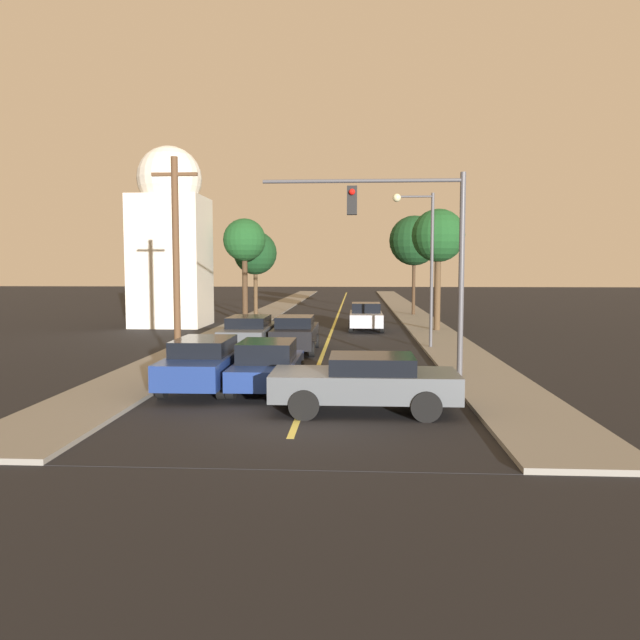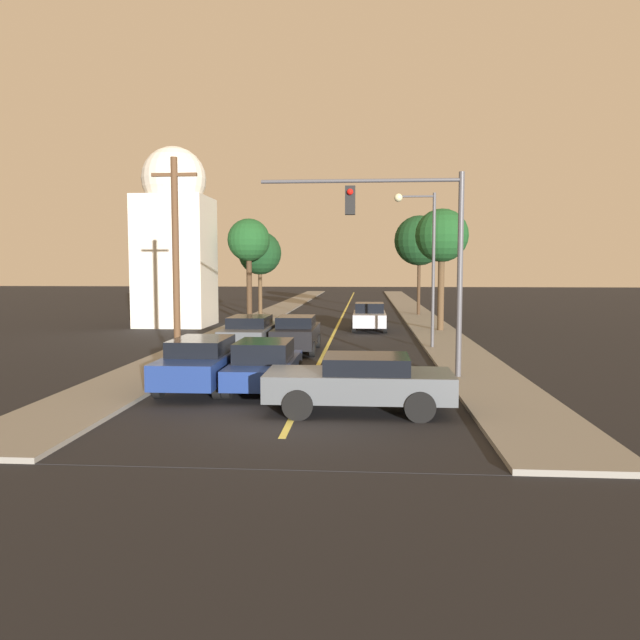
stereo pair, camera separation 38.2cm
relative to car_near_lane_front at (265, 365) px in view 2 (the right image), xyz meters
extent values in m
plane|color=black|center=(1.21, -3.19, -0.75)|extent=(200.00, 200.00, 0.00)
cube|color=black|center=(1.21, 32.81, -0.75)|extent=(8.61, 80.00, 0.01)
cube|color=#D1C14C|center=(1.21, 32.81, -0.74)|extent=(0.16, 76.00, 0.00)
cube|color=gray|center=(-4.35, 32.81, -0.69)|extent=(2.50, 80.00, 0.12)
cube|color=gray|center=(6.76, 32.81, -0.69)|extent=(2.50, 80.00, 0.12)
cube|color=navy|center=(0.00, 0.05, -0.14)|extent=(1.74, 4.46, 0.56)
cube|color=black|center=(0.00, -0.13, 0.43)|extent=(1.53, 2.01, 0.58)
cylinder|color=black|center=(-0.83, 1.43, -0.42)|extent=(0.22, 0.67, 0.67)
cylinder|color=black|center=(0.83, 1.43, -0.42)|extent=(0.22, 0.67, 0.67)
cylinder|color=black|center=(-0.83, -1.33, -0.42)|extent=(0.22, 0.67, 0.67)
cylinder|color=black|center=(0.83, -1.33, -0.42)|extent=(0.22, 0.67, 0.67)
cube|color=black|center=(0.00, 8.33, -0.05)|extent=(1.70, 4.53, 0.77)
cube|color=black|center=(0.00, 8.15, 0.57)|extent=(1.50, 2.04, 0.45)
cylinder|color=black|center=(-0.81, 9.74, -0.44)|extent=(0.22, 0.64, 0.64)
cylinder|color=black|center=(0.81, 9.74, -0.44)|extent=(0.22, 0.64, 0.64)
cylinder|color=black|center=(-0.81, 6.93, -0.44)|extent=(0.22, 0.64, 0.64)
cylinder|color=black|center=(0.81, 6.93, -0.44)|extent=(0.22, 0.64, 0.64)
cube|color=navy|center=(-1.89, 0.22, -0.04)|extent=(1.76, 5.18, 0.70)
cube|color=black|center=(-1.89, 0.02, 0.54)|extent=(1.54, 2.33, 0.46)
cylinder|color=black|center=(-2.73, 1.83, -0.39)|extent=(0.22, 0.72, 0.72)
cylinder|color=black|center=(-1.06, 1.83, -0.39)|extent=(0.22, 0.72, 0.72)
cylinder|color=black|center=(-2.73, -1.38, -0.39)|extent=(0.22, 0.72, 0.72)
cylinder|color=black|center=(-1.06, -1.38, -0.39)|extent=(0.22, 0.72, 0.72)
cube|color=#474C51|center=(-1.89, 7.92, -0.01)|extent=(1.80, 5.18, 0.78)
cube|color=black|center=(-1.89, 7.72, 0.60)|extent=(1.58, 2.33, 0.43)
cylinder|color=black|center=(-2.75, 9.53, -0.40)|extent=(0.22, 0.70, 0.70)
cylinder|color=black|center=(-1.04, 9.53, -0.40)|extent=(0.22, 0.70, 0.70)
cylinder|color=black|center=(-2.75, 6.32, -0.40)|extent=(0.22, 0.70, 0.70)
cylinder|color=black|center=(-1.04, 6.32, -0.40)|extent=(0.22, 0.70, 0.70)
cube|color=#A5A8B2|center=(3.14, 17.54, -0.08)|extent=(1.81, 4.30, 0.71)
cube|color=black|center=(3.14, 17.71, 0.55)|extent=(1.60, 1.94, 0.55)
cylinder|color=black|center=(4.00, 16.21, -0.43)|extent=(0.22, 0.64, 0.64)
cylinder|color=black|center=(2.28, 16.21, -0.43)|extent=(0.22, 0.64, 0.64)
cylinder|color=black|center=(4.00, 18.87, -0.43)|extent=(0.22, 0.64, 0.64)
cylinder|color=black|center=(2.28, 18.87, -0.43)|extent=(0.22, 0.64, 0.64)
cube|color=#474C51|center=(2.79, -2.64, -0.06)|extent=(4.61, 1.92, 0.66)
cube|color=black|center=(2.98, -2.64, 0.48)|extent=(2.08, 1.69, 0.41)
cylinder|color=black|center=(1.36, -3.55, -0.39)|extent=(0.74, 0.22, 0.74)
cylinder|color=black|center=(1.36, -1.73, -0.39)|extent=(0.74, 0.22, 0.74)
cylinder|color=black|center=(4.22, -3.55, -0.39)|extent=(0.74, 0.22, 0.74)
cylinder|color=black|center=(4.22, -1.73, -0.39)|extent=(0.74, 0.22, 0.74)
cylinder|color=#47474C|center=(5.91, 2.08, 2.60)|extent=(0.18, 0.18, 6.46)
cylinder|color=#47474C|center=(2.75, 2.08, 5.58)|extent=(6.33, 0.12, 0.12)
cube|color=black|center=(2.43, 2.08, 4.97)|extent=(0.32, 0.28, 0.90)
sphere|color=red|center=(2.43, 1.90, 5.21)|extent=(0.20, 0.20, 0.20)
cylinder|color=#47474C|center=(5.86, 9.49, 2.71)|extent=(0.14, 0.14, 6.68)
cylinder|color=#47474C|center=(5.09, 9.49, 5.90)|extent=(1.55, 0.09, 0.09)
sphere|color=beige|center=(4.31, 9.49, 5.85)|extent=(0.36, 0.36, 0.36)
cylinder|color=#513823|center=(-3.70, 3.52, 3.01)|extent=(0.24, 0.24, 7.28)
cube|color=#513823|center=(-3.70, 3.52, 6.05)|extent=(1.60, 0.12, 0.12)
cylinder|color=#3D2B1C|center=(-4.61, 21.96, 1.51)|extent=(0.35, 0.35, 4.28)
sphere|color=#19471E|center=(-4.61, 21.96, 4.61)|extent=(2.73, 2.73, 2.73)
cylinder|color=#4C3823|center=(-4.26, 24.08, 1.08)|extent=(0.27, 0.27, 3.42)
sphere|color=#143819|center=(-4.26, 24.08, 3.81)|extent=(2.93, 2.93, 2.93)
cylinder|color=#4C3823|center=(7.08, 16.94, 1.47)|extent=(0.36, 0.36, 4.21)
sphere|color=#19471E|center=(7.08, 16.94, 4.60)|extent=(2.93, 2.93, 2.93)
cylinder|color=#3D2B1C|center=(6.80, 28.29, 1.44)|extent=(0.24, 0.24, 4.15)
sphere|color=#143819|center=(6.80, 28.29, 4.80)|extent=(3.65, 3.65, 3.65)
cube|color=beige|center=(-8.72, 19.61, 3.18)|extent=(4.23, 4.23, 7.86)
sphere|color=beige|center=(-8.72, 19.61, 8.17)|extent=(3.87, 3.87, 3.87)
camera|label=1|loc=(2.58, -17.97, 2.86)|focal=35.00mm
camera|label=2|loc=(2.96, -17.94, 2.86)|focal=35.00mm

